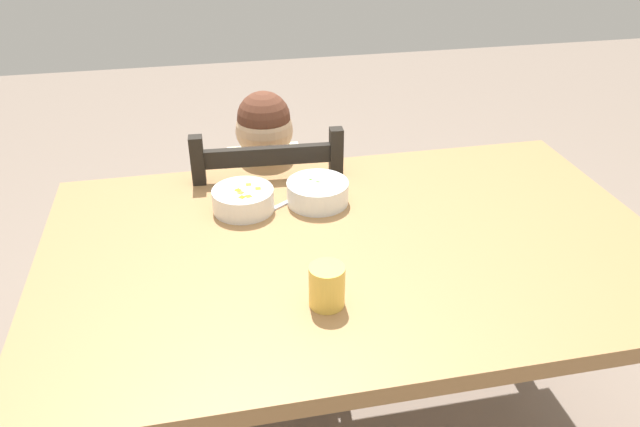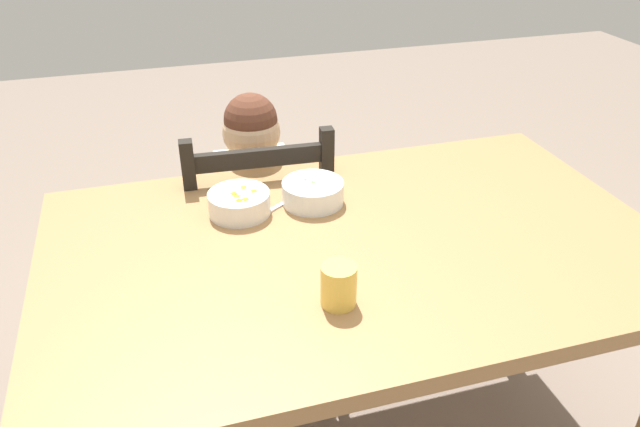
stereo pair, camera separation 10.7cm
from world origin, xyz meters
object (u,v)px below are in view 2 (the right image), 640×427
Objects in this scene: dining_table at (356,273)px; bowl_of_peas at (313,192)px; child_figure at (257,197)px; drinking_cup at (339,285)px; bowl_of_carrots at (239,202)px; spoon at (263,214)px; dining_chair at (259,247)px.

bowl_of_peas reaches higher than dining_table.
child_figure is 10.44× the size of drinking_cup.
drinking_cup reaches higher than bowl_of_carrots.
bowl_of_carrots is 0.07m from spoon.
dining_chair is 0.46m from bowl_of_carrots.
child_figure is at bearing 92.51° from drinking_cup.
bowl_of_carrots is at bearing -108.09° from child_figure.
bowl_of_carrots is (-0.24, 0.20, 0.13)m from dining_table.
dining_chair reaches higher than spoon.
bowl_of_peas reaches higher than bowl_of_carrots.
spoon is at bearing -30.25° from bowl_of_carrots.
bowl_of_carrots is (-0.19, -0.00, -0.00)m from bowl_of_peas.
child_figure reaches higher than drinking_cup.
drinking_cup is at bearing -87.49° from child_figure.
child_figure is 0.35m from spoon.
child_figure is at bearing 82.36° from spoon.
bowl_of_carrots is 1.73× the size of drinking_cup.
drinking_cup is at bearing -79.00° from spoon.
child_figure reaches higher than dining_table.
dining_table is at bearing -40.00° from bowl_of_carrots.
dining_chair is 0.19m from child_figure.
bowl_of_carrots is (-0.10, -0.29, 0.16)m from child_figure.
dining_chair is at bearing 106.51° from dining_table.
dining_chair is 0.46m from spoon.
dining_table is 16.19× the size of drinking_cup.
bowl_of_peas is 0.42m from drinking_cup.
bowl_of_peas is (-0.05, 0.20, 0.13)m from dining_table.
spoon is (0.05, -0.03, -0.03)m from bowl_of_carrots.
dining_chair reaches higher than bowl_of_carrots.
drinking_cup is at bearing -118.60° from dining_table.
dining_chair reaches higher than drinking_cup.
dining_chair reaches higher than dining_table.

